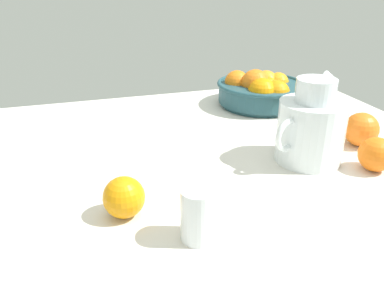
{
  "coord_description": "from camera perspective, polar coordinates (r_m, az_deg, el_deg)",
  "views": [
    {
      "loc": [
        -22.97,
        -77.85,
        40.15
      ],
      "look_at": [
        0.22,
        -2.51,
        4.75
      ],
      "focal_mm": 36.82,
      "sensor_mm": 36.0,
      "label": 1
    }
  ],
  "objects": [
    {
      "name": "loose_orange_1",
      "position": [
        0.7,
        -9.83,
        -7.61
      ],
      "size": [
        7.41,
        7.41,
        7.41
      ],
      "primitive_type": "sphere",
      "color": "orange",
      "rests_on": "ground_plane"
    },
    {
      "name": "ground_plane",
      "position": [
        0.91,
        -0.6,
        -2.98
      ],
      "size": [
        133.14,
        102.23,
        3.0
      ],
      "primitive_type": "cube",
      "color": "silver"
    },
    {
      "name": "loose_orange_2",
      "position": [
        1.04,
        23.31,
        1.95
      ],
      "size": [
        8.3,
        8.3,
        8.3
      ],
      "primitive_type": "sphere",
      "color": "orange",
      "rests_on": "ground_plane"
    },
    {
      "name": "juice_pitcher",
      "position": [
        0.91,
        16.74,
        1.65
      ],
      "size": [
        18.59,
        14.79,
        19.55
      ],
      "color": "white",
      "rests_on": "ground_plane"
    },
    {
      "name": "loose_orange_4",
      "position": [
        1.07,
        18.32,
        2.89
      ],
      "size": [
        7.28,
        7.28,
        7.28
      ],
      "primitive_type": "sphere",
      "color": "orange",
      "rests_on": "ground_plane"
    },
    {
      "name": "fruit_bowl",
      "position": [
        1.27,
        9.92,
        7.69
      ],
      "size": [
        27.6,
        27.6,
        11.78
      ],
      "color": "#234C56",
      "rests_on": "ground_plane"
    },
    {
      "name": "juice_glass",
      "position": [
        0.63,
        0.97,
        -10.52
      ],
      "size": [
        5.91,
        5.91,
        9.03
      ],
      "color": "white",
      "rests_on": "ground_plane"
    },
    {
      "name": "loose_orange_0",
      "position": [
        0.93,
        25.11,
        -1.37
      ],
      "size": [
        7.46,
        7.46,
        7.46
      ],
      "primitive_type": "sphere",
      "color": "orange",
      "rests_on": "ground_plane"
    }
  ]
}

